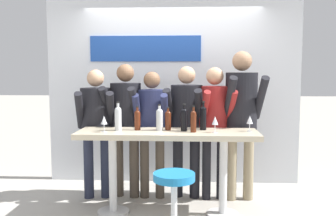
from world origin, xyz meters
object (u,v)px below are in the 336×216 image
object	(u,v)px
person_left	(126,116)
wine_bottle_5	(203,117)
person_center	(186,118)
person_center_right	(215,118)
wine_bottle_4	(137,119)
wine_glass_0	(215,121)
bar_stool	(174,197)
wine_bottle_0	(160,118)
wine_glass_2	(104,121)
wine_bottle_1	(184,118)
wine_bottle_2	(118,117)
tasting_table	(168,146)
wine_bottle_3	(193,120)
person_far_left	(96,120)
person_right	(241,109)
person_center_left	(152,121)
wine_glass_1	(250,120)
wine_bottle_6	(168,119)

from	to	relation	value
person_left	wine_bottle_5	distance (m)	1.06
person_center	person_center_right	size ratio (longest dim) A/B	1.01
wine_bottle_4	wine_glass_0	xyz separation A→B (m)	(0.86, -0.12, -0.00)
bar_stool	person_center	xyz separation A→B (m)	(0.10, 1.31, 0.57)
wine_bottle_0	wine_glass_0	world-z (taller)	wine_bottle_0
wine_glass_2	wine_bottle_1	bearing A→B (deg)	7.83
wine_bottle_2	wine_glass_0	xyz separation A→B (m)	(1.07, -0.08, -0.02)
tasting_table	wine_bottle_5	xyz separation A→B (m)	(0.40, 0.12, 0.32)
wine_bottle_3	wine_glass_2	size ratio (longest dim) A/B	1.63
wine_bottle_3	person_center_right	bearing A→B (deg)	64.77
wine_bottle_5	wine_bottle_3	bearing A→B (deg)	-124.46
person_left	wine_bottle_4	world-z (taller)	person_left
wine_bottle_3	wine_glass_0	world-z (taller)	wine_bottle_3
tasting_table	person_left	bearing A→B (deg)	135.49
wine_bottle_3	wine_glass_2	bearing A→B (deg)	-177.39
person_far_left	wine_glass_0	size ratio (longest dim) A/B	9.20
person_far_left	wine_glass_2	distance (m)	0.63
person_far_left	person_left	xyz separation A→B (m)	(0.36, 0.06, 0.05)
wine_bottle_3	wine_glass_2	xyz separation A→B (m)	(-0.97, -0.04, -0.01)
tasting_table	person_right	bearing A→B (deg)	30.45
person_center_left	wine_bottle_1	world-z (taller)	person_center_left
wine_glass_1	wine_glass_0	bearing A→B (deg)	-165.88
wine_bottle_2	wine_bottle_5	world-z (taller)	wine_bottle_5
bar_stool	wine_bottle_0	bearing A→B (deg)	104.03
wine_glass_0	wine_glass_1	xyz separation A→B (m)	(0.39, 0.10, 0.00)
wine_glass_0	bar_stool	bearing A→B (deg)	-121.76
person_left	person_center_left	world-z (taller)	person_left
bar_stool	wine_bottle_0	xyz separation A→B (m)	(-0.19, 0.78, 0.63)
tasting_table	wine_bottle_5	bearing A→B (deg)	16.19
person_far_left	person_right	xyz separation A→B (m)	(1.80, 0.03, 0.15)
wine_bottle_2	wine_glass_2	world-z (taller)	wine_bottle_2
tasting_table	wine_bottle_2	xyz separation A→B (m)	(-0.56, 0.02, 0.32)
bar_stool	wine_bottle_1	bearing A→B (deg)	84.02
wine_bottle_6	wine_glass_0	xyz separation A→B (m)	(0.52, -0.15, 0.00)
wine_bottle_6	wine_bottle_1	bearing A→B (deg)	-16.97
wine_bottle_0	wine_bottle_2	bearing A→B (deg)	-177.36
person_center	wine_bottle_0	world-z (taller)	person_center
wine_glass_0	person_right	bearing A→B (deg)	58.13
tasting_table	wine_glass_1	xyz separation A→B (m)	(0.91, 0.03, 0.29)
bar_stool	wine_glass_1	size ratio (longest dim) A/B	3.83
bar_stool	person_right	bearing A→B (deg)	58.19
person_far_left	wine_bottle_4	distance (m)	0.73
wine_bottle_2	wine_glass_1	bearing A→B (deg)	0.54
person_center_right	wine_bottle_2	bearing A→B (deg)	-165.85
wine_bottle_3	wine_glass_0	size ratio (longest dim) A/B	1.63
wine_bottle_0	wine_bottle_2	world-z (taller)	wine_bottle_2
wine_bottle_0	wine_bottle_4	world-z (taller)	wine_bottle_0
person_right	wine_glass_2	distance (m)	1.69
wine_bottle_2	wine_bottle_6	size ratio (longest dim) A/B	1.25
person_far_left	wine_bottle_3	xyz separation A→B (m)	(1.21, -0.54, 0.08)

